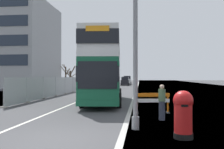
{
  "coord_description": "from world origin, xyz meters",
  "views": [
    {
      "loc": [
        2.68,
        -8.19,
        2.07
      ],
      "look_at": [
        0.91,
        7.59,
        2.2
      ],
      "focal_mm": 40.81,
      "sensor_mm": 36.0,
      "label": 1
    }
  ],
  "objects_px": {
    "lamppost_foreground": "(135,35)",
    "car_receding_far": "(125,81)",
    "roadworks_barrier": "(152,100)",
    "red_pillar_postbox": "(183,112)",
    "car_oncoming_near": "(97,84)",
    "double_decker_bus": "(104,68)",
    "car_receding_mid": "(105,82)",
    "car_far_side": "(127,81)",
    "pedestrian_at_kerb": "(162,102)"
  },
  "relations": [
    {
      "from": "lamppost_foreground",
      "to": "car_receding_far",
      "type": "distance_m",
      "value": 49.06
    },
    {
      "from": "double_decker_bus",
      "to": "car_receding_far",
      "type": "height_order",
      "value": "double_decker_bus"
    },
    {
      "from": "lamppost_foreground",
      "to": "red_pillar_postbox",
      "type": "height_order",
      "value": "lamppost_foreground"
    },
    {
      "from": "car_oncoming_near",
      "to": "car_receding_mid",
      "type": "xyz_separation_m",
      "value": [
        -0.01,
        9.82,
        0.04
      ]
    },
    {
      "from": "car_far_side",
      "to": "pedestrian_at_kerb",
      "type": "xyz_separation_m",
      "value": [
        4.39,
        -53.71,
        -0.2
      ]
    },
    {
      "from": "pedestrian_at_kerb",
      "to": "lamppost_foreground",
      "type": "bearing_deg",
      "value": -118.05
    },
    {
      "from": "car_receding_far",
      "to": "car_receding_mid",
      "type": "bearing_deg",
      "value": -110.48
    },
    {
      "from": "car_oncoming_near",
      "to": "car_receding_far",
      "type": "height_order",
      "value": "car_oncoming_near"
    },
    {
      "from": "roadworks_barrier",
      "to": "car_receding_far",
      "type": "relative_size",
      "value": 0.46
    },
    {
      "from": "roadworks_barrier",
      "to": "pedestrian_at_kerb",
      "type": "distance_m",
      "value": 2.23
    },
    {
      "from": "double_decker_bus",
      "to": "car_receding_mid",
      "type": "bearing_deg",
      "value": 97.71
    },
    {
      "from": "car_receding_mid",
      "to": "roadworks_barrier",
      "type": "bearing_deg",
      "value": -77.88
    },
    {
      "from": "roadworks_barrier",
      "to": "car_oncoming_near",
      "type": "relative_size",
      "value": 0.44
    },
    {
      "from": "roadworks_barrier",
      "to": "car_oncoming_near",
      "type": "distance_m",
      "value": 26.61
    },
    {
      "from": "car_receding_far",
      "to": "lamppost_foreground",
      "type": "bearing_deg",
      "value": -86.09
    },
    {
      "from": "lamppost_foreground",
      "to": "car_receding_far",
      "type": "xyz_separation_m",
      "value": [
        -3.34,
        48.86,
        -2.77
      ]
    },
    {
      "from": "lamppost_foreground",
      "to": "pedestrian_at_kerb",
      "type": "distance_m",
      "value": 3.86
    },
    {
      "from": "car_receding_far",
      "to": "car_far_side",
      "type": "distance_m",
      "value": 7.12
    },
    {
      "from": "double_decker_bus",
      "to": "car_receding_mid",
      "type": "relative_size",
      "value": 2.96
    },
    {
      "from": "car_oncoming_near",
      "to": "lamppost_foreground",
      "type": "bearing_deg",
      "value": -77.38
    },
    {
      "from": "car_far_side",
      "to": "red_pillar_postbox",
      "type": "bearing_deg",
      "value": -85.21
    },
    {
      "from": "red_pillar_postbox",
      "to": "pedestrian_at_kerb",
      "type": "distance_m",
      "value": 3.59
    },
    {
      "from": "car_receding_mid",
      "to": "car_oncoming_near",
      "type": "bearing_deg",
      "value": -89.96
    },
    {
      "from": "red_pillar_postbox",
      "to": "car_receding_far",
      "type": "distance_m",
      "value": 50.4
    },
    {
      "from": "lamppost_foreground",
      "to": "roadworks_barrier",
      "type": "height_order",
      "value": "lamppost_foreground"
    },
    {
      "from": "red_pillar_postbox",
      "to": "roadworks_barrier",
      "type": "relative_size",
      "value": 0.83
    },
    {
      "from": "double_decker_bus",
      "to": "car_receding_mid",
      "type": "distance_m",
      "value": 29.98
    },
    {
      "from": "double_decker_bus",
      "to": "red_pillar_postbox",
      "type": "distance_m",
      "value": 12.38
    },
    {
      "from": "red_pillar_postbox",
      "to": "pedestrian_at_kerb",
      "type": "height_order",
      "value": "pedestrian_at_kerb"
    },
    {
      "from": "red_pillar_postbox",
      "to": "car_receding_mid",
      "type": "bearing_deg",
      "value": 101.46
    },
    {
      "from": "car_far_side",
      "to": "double_decker_bus",
      "type": "bearing_deg",
      "value": -89.4
    },
    {
      "from": "car_oncoming_near",
      "to": "car_far_side",
      "type": "relative_size",
      "value": 1.07
    },
    {
      "from": "red_pillar_postbox",
      "to": "pedestrian_at_kerb",
      "type": "relative_size",
      "value": 0.95
    },
    {
      "from": "lamppost_foreground",
      "to": "car_oncoming_near",
      "type": "height_order",
      "value": "lamppost_foreground"
    },
    {
      "from": "car_receding_mid",
      "to": "car_far_side",
      "type": "bearing_deg",
      "value": 77.66
    },
    {
      "from": "lamppost_foreground",
      "to": "double_decker_bus",
      "type": "bearing_deg",
      "value": 104.92
    },
    {
      "from": "roadworks_barrier",
      "to": "car_far_side",
      "type": "height_order",
      "value": "car_far_side"
    },
    {
      "from": "red_pillar_postbox",
      "to": "car_far_side",
      "type": "xyz_separation_m",
      "value": [
        -4.8,
        57.27,
        0.18
      ]
    },
    {
      "from": "red_pillar_postbox",
      "to": "car_far_side",
      "type": "relative_size",
      "value": 0.39
    },
    {
      "from": "red_pillar_postbox",
      "to": "car_oncoming_near",
      "type": "relative_size",
      "value": 0.37
    },
    {
      "from": "red_pillar_postbox",
      "to": "roadworks_barrier",
      "type": "height_order",
      "value": "red_pillar_postbox"
    },
    {
      "from": "red_pillar_postbox",
      "to": "double_decker_bus",
      "type": "bearing_deg",
      "value": 110.68
    },
    {
      "from": "roadworks_barrier",
      "to": "car_far_side",
      "type": "xyz_separation_m",
      "value": [
        -4.05,
        51.5,
        0.32
      ]
    },
    {
      "from": "car_far_side",
      "to": "car_receding_mid",
      "type": "bearing_deg",
      "value": -102.34
    },
    {
      "from": "lamppost_foreground",
      "to": "car_oncoming_near",
      "type": "xyz_separation_m",
      "value": [
        -6.71,
        29.99,
        -2.77
      ]
    },
    {
      "from": "red_pillar_postbox",
      "to": "car_oncoming_near",
      "type": "height_order",
      "value": "car_oncoming_near"
    },
    {
      "from": "pedestrian_at_kerb",
      "to": "red_pillar_postbox",
      "type": "bearing_deg",
      "value": -83.54
    },
    {
      "from": "lamppost_foreground",
      "to": "car_receding_mid",
      "type": "height_order",
      "value": "lamppost_foreground"
    },
    {
      "from": "lamppost_foreground",
      "to": "roadworks_barrier",
      "type": "distance_m",
      "value": 5.46
    },
    {
      "from": "red_pillar_postbox",
      "to": "car_far_side",
      "type": "distance_m",
      "value": 57.47
    }
  ]
}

